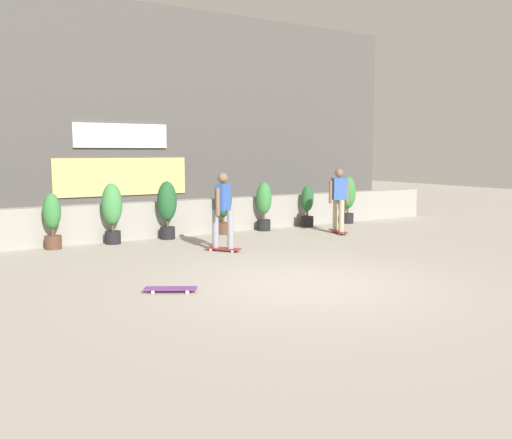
{
  "coord_description": "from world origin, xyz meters",
  "views": [
    {
      "loc": [
        -5.38,
        -7.15,
        2.14
      ],
      "look_at": [
        0.0,
        1.5,
        0.9
      ],
      "focal_mm": 39.24,
      "sensor_mm": 36.0,
      "label": 1
    }
  ],
  "objects_px": {
    "potted_plant_6": "(264,204)",
    "potted_plant_4": "(167,206)",
    "potted_plant_2": "(52,219)",
    "potted_plant_8": "(348,197)",
    "potted_plant_5": "(223,205)",
    "skater_foreground": "(339,198)",
    "potted_plant_7": "(307,205)",
    "potted_plant_3": "(112,209)",
    "skateboard_near_camera": "(171,289)",
    "skater_far_left": "(223,208)"
  },
  "relations": [
    {
      "from": "potted_plant_6",
      "to": "skater_foreground",
      "type": "relative_size",
      "value": 0.77
    },
    {
      "from": "potted_plant_8",
      "to": "skater_far_left",
      "type": "distance_m",
      "value": 5.9
    },
    {
      "from": "potted_plant_4",
      "to": "potted_plant_7",
      "type": "relative_size",
      "value": 1.21
    },
    {
      "from": "potted_plant_4",
      "to": "potted_plant_6",
      "type": "height_order",
      "value": "potted_plant_4"
    },
    {
      "from": "skater_far_left",
      "to": "potted_plant_6",
      "type": "bearing_deg",
      "value": 42.07
    },
    {
      "from": "potted_plant_7",
      "to": "skater_foreground",
      "type": "distance_m",
      "value": 1.55
    },
    {
      "from": "potted_plant_7",
      "to": "potted_plant_8",
      "type": "relative_size",
      "value": 0.84
    },
    {
      "from": "potted_plant_2",
      "to": "potted_plant_8",
      "type": "height_order",
      "value": "potted_plant_8"
    },
    {
      "from": "potted_plant_2",
      "to": "skater_foreground",
      "type": "distance_m",
      "value": 7.04
    },
    {
      "from": "skater_far_left",
      "to": "skateboard_near_camera",
      "type": "distance_m",
      "value": 3.7
    },
    {
      "from": "skater_foreground",
      "to": "skateboard_near_camera",
      "type": "relative_size",
      "value": 2.15
    },
    {
      "from": "potted_plant_5",
      "to": "potted_plant_7",
      "type": "relative_size",
      "value": 1.15
    },
    {
      "from": "potted_plant_7",
      "to": "skater_far_left",
      "type": "height_order",
      "value": "skater_far_left"
    },
    {
      "from": "skater_foreground",
      "to": "potted_plant_2",
      "type": "bearing_deg",
      "value": 167.6
    },
    {
      "from": "potted_plant_3",
      "to": "potted_plant_5",
      "type": "relative_size",
      "value": 1.04
    },
    {
      "from": "potted_plant_2",
      "to": "skater_foreground",
      "type": "height_order",
      "value": "skater_foreground"
    },
    {
      "from": "potted_plant_2",
      "to": "potted_plant_3",
      "type": "xyz_separation_m",
      "value": [
        1.34,
        0.0,
        0.14
      ]
    },
    {
      "from": "potted_plant_5",
      "to": "skater_foreground",
      "type": "bearing_deg",
      "value": -30.15
    },
    {
      "from": "potted_plant_7",
      "to": "skater_foreground",
      "type": "relative_size",
      "value": 0.69
    },
    {
      "from": "potted_plant_8",
      "to": "potted_plant_6",
      "type": "bearing_deg",
      "value": 180.0
    },
    {
      "from": "potted_plant_3",
      "to": "skater_foreground",
      "type": "bearing_deg",
      "value": -15.29
    },
    {
      "from": "potted_plant_7",
      "to": "potted_plant_3",
      "type": "bearing_deg",
      "value": 180.0
    },
    {
      "from": "potted_plant_5",
      "to": "potted_plant_6",
      "type": "bearing_deg",
      "value": 0.0
    },
    {
      "from": "potted_plant_2",
      "to": "potted_plant_7",
      "type": "bearing_deg",
      "value": 0.0
    },
    {
      "from": "potted_plant_6",
      "to": "skater_foreground",
      "type": "distance_m",
      "value": 2.04
    },
    {
      "from": "potted_plant_2",
      "to": "potted_plant_5",
      "type": "relative_size",
      "value": 0.91
    },
    {
      "from": "potted_plant_3",
      "to": "potted_plant_5",
      "type": "xyz_separation_m",
      "value": [
        2.93,
        0.0,
        -0.04
      ]
    },
    {
      "from": "potted_plant_8",
      "to": "potted_plant_5",
      "type": "bearing_deg",
      "value": 180.0
    },
    {
      "from": "potted_plant_2",
      "to": "potted_plant_4",
      "type": "xyz_separation_m",
      "value": [
        2.71,
        0.0,
        0.15
      ]
    },
    {
      "from": "potted_plant_2",
      "to": "potted_plant_5",
      "type": "xyz_separation_m",
      "value": [
        4.27,
        0.0,
        0.1
      ]
    },
    {
      "from": "potted_plant_6",
      "to": "potted_plant_4",
      "type": "bearing_deg",
      "value": -180.0
    },
    {
      "from": "potted_plant_2",
      "to": "potted_plant_8",
      "type": "xyz_separation_m",
      "value": [
        8.51,
        0.0,
        0.14
      ]
    },
    {
      "from": "potted_plant_7",
      "to": "skater_far_left",
      "type": "bearing_deg",
      "value": -150.5
    },
    {
      "from": "potted_plant_2",
      "to": "potted_plant_4",
      "type": "relative_size",
      "value": 0.87
    },
    {
      "from": "potted_plant_2",
      "to": "potted_plant_7",
      "type": "relative_size",
      "value": 1.05
    },
    {
      "from": "potted_plant_2",
      "to": "potted_plant_4",
      "type": "bearing_deg",
      "value": 0.0
    },
    {
      "from": "potted_plant_5",
      "to": "skater_foreground",
      "type": "distance_m",
      "value": 3.01
    },
    {
      "from": "potted_plant_4",
      "to": "potted_plant_8",
      "type": "distance_m",
      "value": 5.8
    },
    {
      "from": "potted_plant_6",
      "to": "potted_plant_3",
      "type": "bearing_deg",
      "value": -180.0
    },
    {
      "from": "potted_plant_5",
      "to": "potted_plant_6",
      "type": "height_order",
      "value": "potted_plant_5"
    },
    {
      "from": "potted_plant_4",
      "to": "potted_plant_2",
      "type": "bearing_deg",
      "value": 180.0
    },
    {
      "from": "potted_plant_3",
      "to": "potted_plant_8",
      "type": "xyz_separation_m",
      "value": [
        7.17,
        0.0,
        -0.01
      ]
    },
    {
      "from": "potted_plant_5",
      "to": "potted_plant_7",
      "type": "xyz_separation_m",
      "value": [
        2.73,
        0.0,
        -0.15
      ]
    },
    {
      "from": "potted_plant_5",
      "to": "skater_foreground",
      "type": "xyz_separation_m",
      "value": [
        2.6,
        -1.51,
        0.18
      ]
    },
    {
      "from": "skater_far_left",
      "to": "skater_foreground",
      "type": "xyz_separation_m",
      "value": [
        3.82,
        0.72,
        0.0
      ]
    },
    {
      "from": "potted_plant_6",
      "to": "skater_far_left",
      "type": "bearing_deg",
      "value": -137.93
    },
    {
      "from": "potted_plant_6",
      "to": "skateboard_near_camera",
      "type": "height_order",
      "value": "potted_plant_6"
    },
    {
      "from": "skater_far_left",
      "to": "skater_foreground",
      "type": "height_order",
      "value": "same"
    },
    {
      "from": "potted_plant_7",
      "to": "skater_far_left",
      "type": "xyz_separation_m",
      "value": [
        -3.95,
        -2.23,
        0.33
      ]
    },
    {
      "from": "potted_plant_4",
      "to": "skater_foreground",
      "type": "distance_m",
      "value": 4.43
    }
  ]
}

